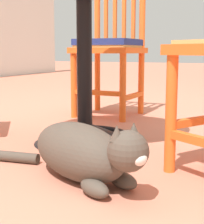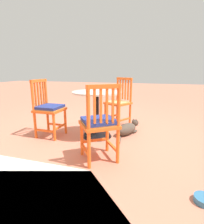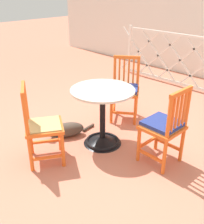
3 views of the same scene
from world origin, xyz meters
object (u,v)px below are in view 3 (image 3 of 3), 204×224
Objects in this scene: cafe_table at (103,123)px; orange_chair_near_fence at (164,127)px; orange_chair_facing_out at (125,90)px; orange_chair_tucked_in at (42,127)px; pet_water_bowl at (98,91)px; tabby_cat at (65,130)px.

orange_chair_near_fence is at bearing 14.82° from cafe_table.
orange_chair_facing_out is 1.00× the size of orange_chair_near_fence.
cafe_table is 0.77m from orange_chair_tucked_in.
orange_chair_near_fence reaches higher than pet_water_bowl.
orange_chair_near_fence is (0.74, 0.20, 0.16)m from cafe_table.
pet_water_bowl is (-1.04, 0.44, -0.42)m from orange_chair_facing_out.
pet_water_bowl is at bearing 121.13° from tabby_cat.
orange_chair_tucked_in is at bearing -87.09° from orange_chair_facing_out.
orange_chair_tucked_in reaches higher than tabby_cat.
orange_chair_tucked_in is (-0.21, -0.73, 0.15)m from cafe_table.
pet_water_bowl is (-1.32, 1.17, -0.26)m from cafe_table.
orange_chair_tucked_in reaches higher than cafe_table.
orange_chair_near_fence is (0.95, 0.93, 0.01)m from orange_chair_tucked_in.
cafe_table is 0.83× the size of orange_chair_tucked_in.
orange_chair_near_fence is at bearing -25.23° from pet_water_bowl.
orange_chair_facing_out is at bearing 110.99° from cafe_table.
tabby_cat is (-0.26, 0.49, -0.34)m from orange_chair_tucked_in.
tabby_cat is (-1.21, -0.44, -0.35)m from orange_chair_near_fence.
orange_chair_near_fence is 1.34m from tabby_cat.
cafe_table is at bearing -41.51° from pet_water_bowl.
tabby_cat is at bearing -160.07° from orange_chair_near_fence.
pet_water_bowl is (-0.85, 1.41, -0.07)m from tabby_cat.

